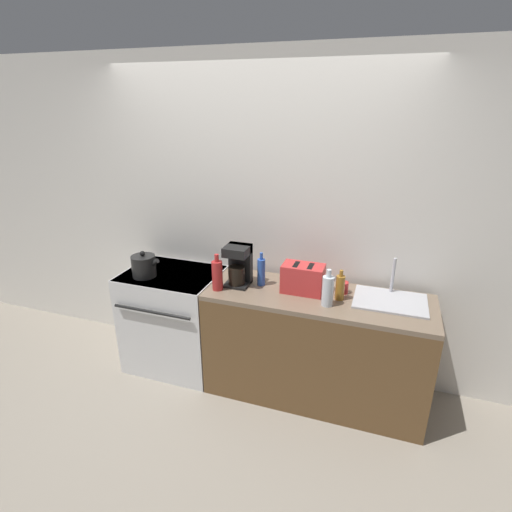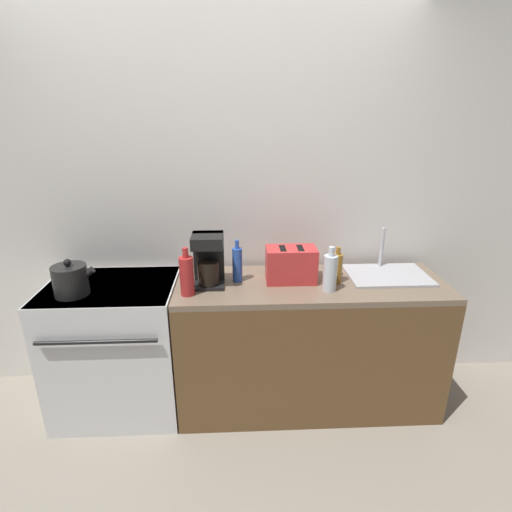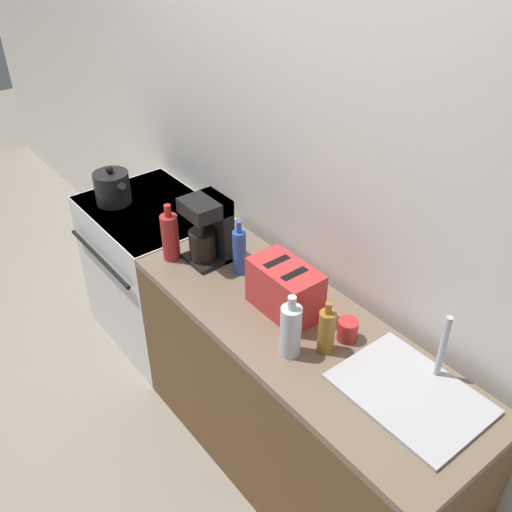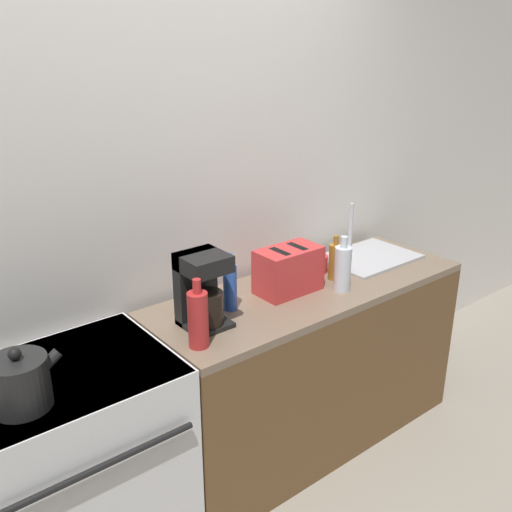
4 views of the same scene
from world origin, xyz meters
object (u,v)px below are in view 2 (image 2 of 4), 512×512
(coffee_maker, at_px, (208,259))
(bottle_clear, at_px, (330,272))
(cup_red, at_px, (334,269))
(kettle, at_px, (71,280))
(bottle_blue, at_px, (237,264))
(stove, at_px, (118,346))
(bottle_red, at_px, (187,275))
(bottle_amber, at_px, (337,268))
(toaster, at_px, (291,264))

(coffee_maker, bearing_deg, bottle_clear, -10.05)
(cup_red, bearing_deg, coffee_maker, -172.73)
(kettle, xyz_separation_m, coffee_maker, (0.78, 0.11, 0.07))
(kettle, xyz_separation_m, cup_red, (1.57, 0.21, -0.05))
(coffee_maker, relative_size, bottle_blue, 1.20)
(coffee_maker, bearing_deg, cup_red, 7.27)
(bottle_clear, height_order, bottle_blue, bottle_clear)
(stove, distance_m, bottle_red, 0.75)
(kettle, height_order, bottle_red, bottle_red)
(cup_red, bearing_deg, bottle_amber, -94.38)
(bottle_blue, bearing_deg, bottle_clear, -17.01)
(bottle_clear, distance_m, bottle_red, 0.83)
(bottle_blue, distance_m, bottle_amber, 0.61)
(stove, xyz_separation_m, bottle_amber, (1.39, -0.02, 0.53))
(bottle_red, xyz_separation_m, bottle_amber, (0.90, 0.14, -0.02))
(toaster, xyz_separation_m, cup_red, (0.29, 0.08, -0.06))
(toaster, relative_size, coffee_maker, 0.96)
(cup_red, bearing_deg, toaster, -165.07)
(toaster, distance_m, bottle_red, 0.64)
(bottle_amber, bearing_deg, bottle_red, -171.39)
(bottle_blue, relative_size, bottle_red, 0.93)
(cup_red, bearing_deg, bottle_blue, -174.25)
(stove, relative_size, cup_red, 9.99)
(toaster, height_order, bottle_red, bottle_red)
(stove, bearing_deg, bottle_clear, -5.78)
(stove, bearing_deg, bottle_blue, 2.31)
(kettle, bearing_deg, bottle_blue, 9.08)
(stove, height_order, toaster, toaster)
(bottle_blue, height_order, bottle_amber, bottle_blue)
(coffee_maker, relative_size, cup_red, 3.62)
(kettle, height_order, bottle_clear, bottle_clear)
(coffee_maker, height_order, bottle_amber, coffee_maker)
(bottle_blue, bearing_deg, toaster, -2.53)
(kettle, height_order, cup_red, kettle)
(stove, height_order, bottle_red, bottle_red)
(kettle, relative_size, bottle_red, 0.85)
(bottle_blue, xyz_separation_m, bottle_red, (-0.29, -0.18, 0.01))
(coffee_maker, xyz_separation_m, bottle_red, (-0.11, -0.15, -0.04))
(bottle_blue, bearing_deg, coffee_maker, -167.37)
(toaster, relative_size, bottle_amber, 1.35)
(stove, height_order, bottle_clear, bottle_clear)
(kettle, distance_m, bottle_blue, 0.96)
(toaster, xyz_separation_m, bottle_blue, (-0.33, 0.01, 0.00))
(bottle_blue, height_order, cup_red, bottle_blue)
(stove, distance_m, bottle_blue, 0.95)
(stove, bearing_deg, bottle_red, -17.23)
(stove, bearing_deg, cup_red, 3.83)
(kettle, bearing_deg, bottle_amber, 3.79)
(bottle_clear, relative_size, cup_red, 3.06)
(coffee_maker, bearing_deg, kettle, -171.72)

